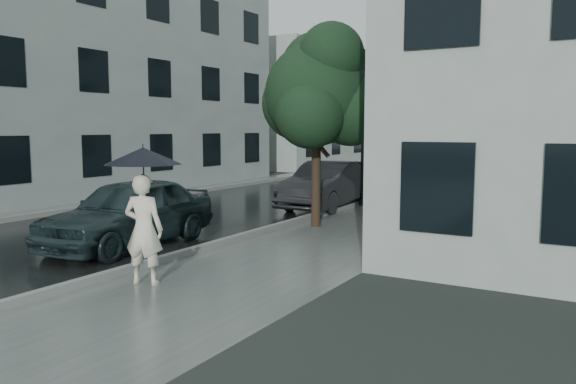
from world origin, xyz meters
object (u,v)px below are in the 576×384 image
Objects in this scene: lamp_post at (359,116)px; street_tree at (318,93)px; pedestrian at (144,229)px; car_far at (327,185)px; car_near at (129,212)px.

street_tree is at bearing -68.84° from lamp_post.
street_tree reaches higher than pedestrian.
pedestrian is 6.94m from street_tree.
pedestrian is at bearing -89.15° from street_tree.
lamp_post is at bearing 59.95° from car_far.
pedestrian is 9.73m from car_far.
street_tree is 4.41m from lamp_post.
lamp_post is (-0.68, 4.33, -0.50)m from street_tree.
pedestrian is 0.35× the size of lamp_post.
street_tree is at bearing 57.96° from car_near.
car_far is (-1.38, 9.63, -0.16)m from pedestrian.
car_far is at bearing 78.33° from car_near.
car_far is at bearing 111.90° from street_tree.
car_far is at bearing -105.48° from lamp_post.
street_tree is 5.68m from car_near.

